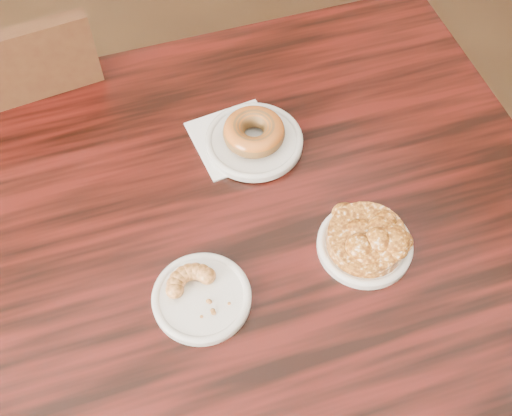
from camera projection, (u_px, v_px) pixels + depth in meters
floor at (346, 412)px, 1.62m from camera, size 5.00×5.00×0.00m
cafe_table at (267, 332)px, 1.34m from camera, size 1.27×1.27×0.75m
chair_far at (15, 138)px, 1.53m from camera, size 0.57×0.57×0.90m
napkin at (235, 139)px, 1.14m from camera, size 0.17×0.17×0.00m
plate_donut at (254, 141)px, 1.12m from camera, size 0.17×0.17×0.01m
plate_cruller at (202, 298)px, 0.96m from camera, size 0.15×0.15×0.01m
plate_fritter at (364, 245)px, 1.01m from camera, size 0.15×0.15×0.01m
glazed_donut at (254, 132)px, 1.10m from camera, size 0.11×0.11×0.04m
apple_fritter at (367, 237)px, 0.99m from camera, size 0.17×0.17×0.04m
cruller_fragment at (201, 293)px, 0.95m from camera, size 0.09×0.09×0.03m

